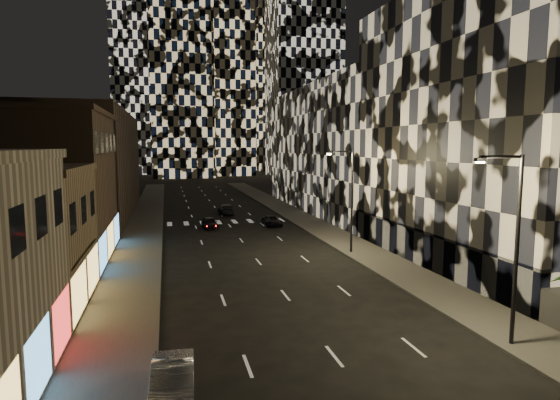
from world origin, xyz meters
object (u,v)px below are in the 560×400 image
streetlight_near (513,237)px  car_dark_oncoming (226,209)px  car_silver_parked (173,383)px  car_dark_midlane (210,223)px  streetlight_far (349,194)px  car_dark_rightlane (272,221)px

streetlight_near → car_dark_oncoming: (-7.59, 46.66, -4.65)m
car_dark_oncoming → car_silver_parked: bearing=82.1°
car_dark_midlane → streetlight_near: bearing=-79.2°
car_dark_midlane → car_dark_oncoming: size_ratio=0.80×
streetlight_far → car_dark_rightlane: size_ratio=2.13×
streetlight_near → car_dark_midlane: streetlight_near is taller
streetlight_near → streetlight_far: (0.00, 20.00, 0.00)m
car_dark_rightlane → car_dark_oncoming: bearing=110.0°
car_silver_parked → streetlight_far: bearing=56.4°
car_dark_oncoming → car_dark_rightlane: car_dark_oncoming is taller
streetlight_near → car_dark_midlane: bearing=106.9°
car_silver_parked → car_dark_rightlane: 38.93m
car_dark_midlane → car_dark_oncoming: 11.38m
car_dark_rightlane → streetlight_near: bearing=-85.7°
car_dark_oncoming → car_dark_rightlane: bearing=112.6°
car_dark_midlane → car_dark_rightlane: bearing=-5.6°
streetlight_near → car_dark_midlane: 37.65m
streetlight_far → car_dark_oncoming: size_ratio=1.87×
streetlight_near → car_silver_parked: 16.27m
car_silver_parked → car_dark_oncoming: (7.97, 47.84, -0.04)m
car_silver_parked → car_dark_rightlane: bearing=74.5°
streetlight_far → car_dark_midlane: size_ratio=2.33×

